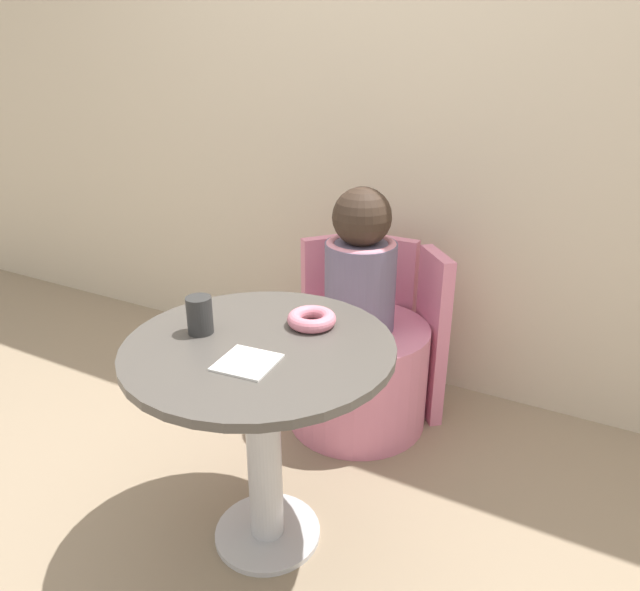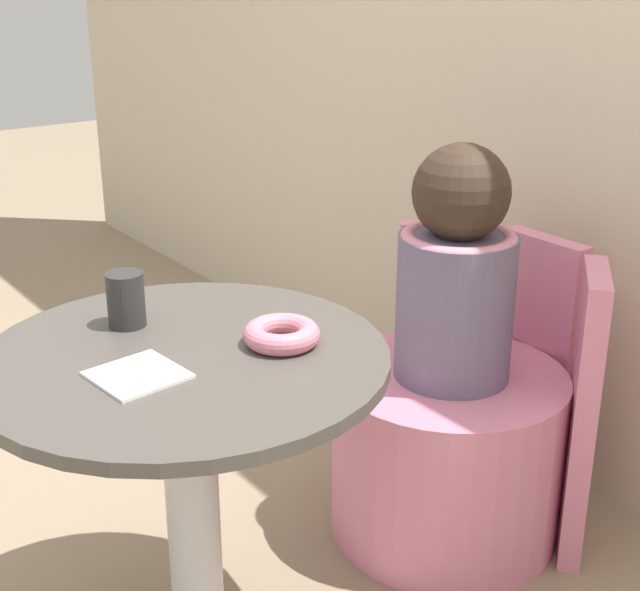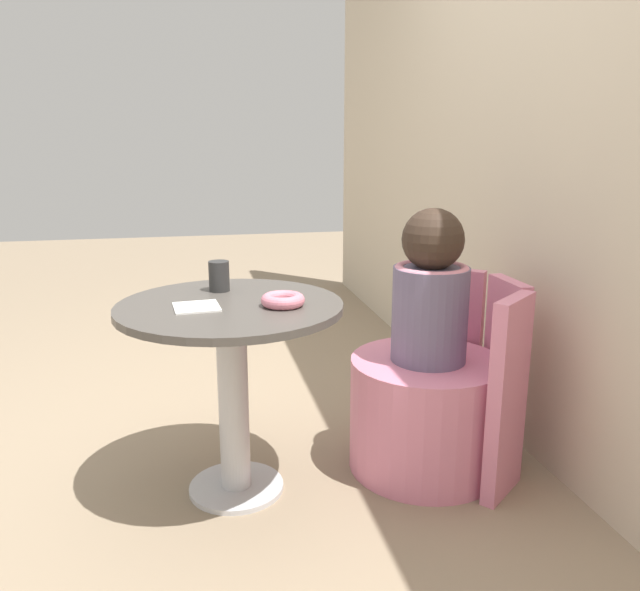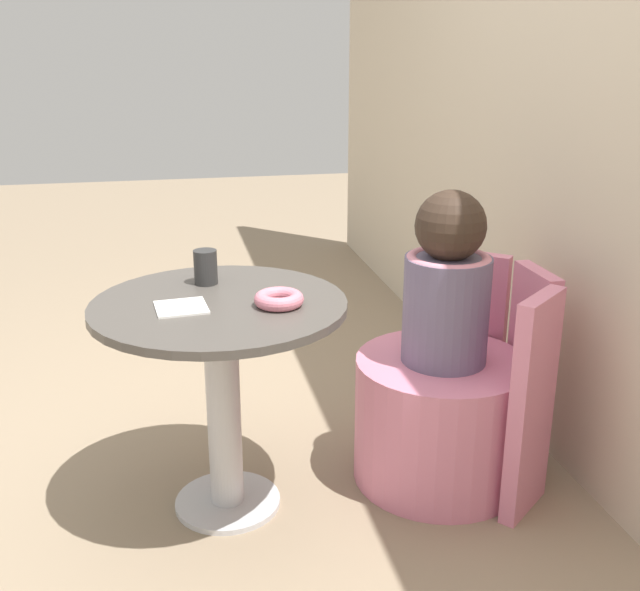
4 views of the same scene
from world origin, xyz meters
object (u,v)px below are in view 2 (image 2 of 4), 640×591
at_px(child_figure, 457,272).
at_px(donut, 282,334).
at_px(cup, 126,300).
at_px(round_table, 189,436).
at_px(tub_chair, 446,453).

distance_m(child_figure, donut, 0.54).
distance_m(child_figure, cup, 0.73).
relative_size(round_table, cup, 6.98).
height_order(tub_chair, child_figure, child_figure).
height_order(tub_chair, donut, donut).
bearing_deg(round_table, cup, -172.58).
bearing_deg(child_figure, donut, -80.22).
relative_size(tub_chair, child_figure, 1.02).
relative_size(tub_chair, donut, 3.95).
bearing_deg(tub_chair, donut, -80.22).
height_order(round_table, tub_chair, round_table).
height_order(round_table, child_figure, child_figure).
xyz_separation_m(tub_chair, child_figure, (0.00, 0.00, 0.46)).
distance_m(tub_chair, child_figure, 0.46).
bearing_deg(donut, cup, -143.24).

